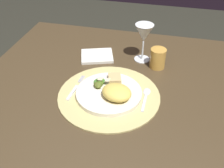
{
  "coord_description": "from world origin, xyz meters",
  "views": [
    {
      "loc": [
        0.18,
        -0.76,
        1.4
      ],
      "look_at": [
        -0.01,
        0.03,
        0.78
      ],
      "focal_mm": 42.06,
      "sensor_mm": 36.0,
      "label": 1
    }
  ],
  "objects_px": {
    "fork": "(75,89)",
    "napkin": "(97,56)",
    "spoon": "(146,95)",
    "wine_glass": "(144,35)",
    "amber_tumbler": "(158,58)",
    "dining_table": "(112,120)",
    "dinner_plate": "(109,93)"
  },
  "relations": [
    {
      "from": "dinner_plate",
      "to": "dining_table",
      "type": "bearing_deg",
      "value": 75.48
    },
    {
      "from": "spoon",
      "to": "amber_tumbler",
      "type": "distance_m",
      "value": 0.22
    },
    {
      "from": "spoon",
      "to": "wine_glass",
      "type": "bearing_deg",
      "value": 101.38
    },
    {
      "from": "dining_table",
      "to": "napkin",
      "type": "bearing_deg",
      "value": 118.32
    },
    {
      "from": "spoon",
      "to": "napkin",
      "type": "xyz_separation_m",
      "value": [
        -0.26,
        0.23,
        -0.0
      ]
    },
    {
      "from": "fork",
      "to": "napkin",
      "type": "bearing_deg",
      "value": 86.62
    },
    {
      "from": "dinner_plate",
      "to": "wine_glass",
      "type": "height_order",
      "value": "wine_glass"
    },
    {
      "from": "dinner_plate",
      "to": "wine_glass",
      "type": "distance_m",
      "value": 0.32
    },
    {
      "from": "napkin",
      "to": "spoon",
      "type": "bearing_deg",
      "value": -42.01
    },
    {
      "from": "fork",
      "to": "napkin",
      "type": "xyz_separation_m",
      "value": [
        0.02,
        0.26,
        -0.0
      ]
    },
    {
      "from": "spoon",
      "to": "dinner_plate",
      "type": "bearing_deg",
      "value": -168.76
    },
    {
      "from": "fork",
      "to": "amber_tumbler",
      "type": "distance_m",
      "value": 0.38
    },
    {
      "from": "dining_table",
      "to": "napkin",
      "type": "distance_m",
      "value": 0.31
    },
    {
      "from": "fork",
      "to": "napkin",
      "type": "height_order",
      "value": "napkin"
    },
    {
      "from": "fork",
      "to": "amber_tumbler",
      "type": "relative_size",
      "value": 1.83
    },
    {
      "from": "dining_table",
      "to": "fork",
      "type": "bearing_deg",
      "value": -171.79
    },
    {
      "from": "dinner_plate",
      "to": "amber_tumbler",
      "type": "xyz_separation_m",
      "value": [
        0.16,
        0.24,
        0.03
      ]
    },
    {
      "from": "wine_glass",
      "to": "napkin",
      "type": "bearing_deg",
      "value": -172.39
    },
    {
      "from": "spoon",
      "to": "wine_glass",
      "type": "distance_m",
      "value": 0.29
    },
    {
      "from": "napkin",
      "to": "wine_glass",
      "type": "bearing_deg",
      "value": 7.61
    },
    {
      "from": "napkin",
      "to": "amber_tumbler",
      "type": "bearing_deg",
      "value": -3.43
    },
    {
      "from": "dining_table",
      "to": "spoon",
      "type": "height_order",
      "value": "spoon"
    },
    {
      "from": "dining_table",
      "to": "spoon",
      "type": "bearing_deg",
      "value": 1.55
    },
    {
      "from": "dining_table",
      "to": "spoon",
      "type": "distance_m",
      "value": 0.21
    },
    {
      "from": "wine_glass",
      "to": "amber_tumbler",
      "type": "bearing_deg",
      "value": -31.56
    },
    {
      "from": "wine_glass",
      "to": "amber_tumbler",
      "type": "distance_m",
      "value": 0.12
    },
    {
      "from": "dinner_plate",
      "to": "wine_glass",
      "type": "relative_size",
      "value": 1.45
    },
    {
      "from": "amber_tumbler",
      "to": "dinner_plate",
      "type": "bearing_deg",
      "value": -122.77
    },
    {
      "from": "amber_tumbler",
      "to": "wine_glass",
      "type": "bearing_deg",
      "value": 148.44
    },
    {
      "from": "dining_table",
      "to": "dinner_plate",
      "type": "xyz_separation_m",
      "value": [
        -0.01,
        -0.02,
        0.17
      ]
    },
    {
      "from": "dining_table",
      "to": "fork",
      "type": "xyz_separation_m",
      "value": [
        -0.14,
        -0.02,
        0.16
      ]
    },
    {
      "from": "napkin",
      "to": "wine_glass",
      "type": "relative_size",
      "value": 0.84
    }
  ]
}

